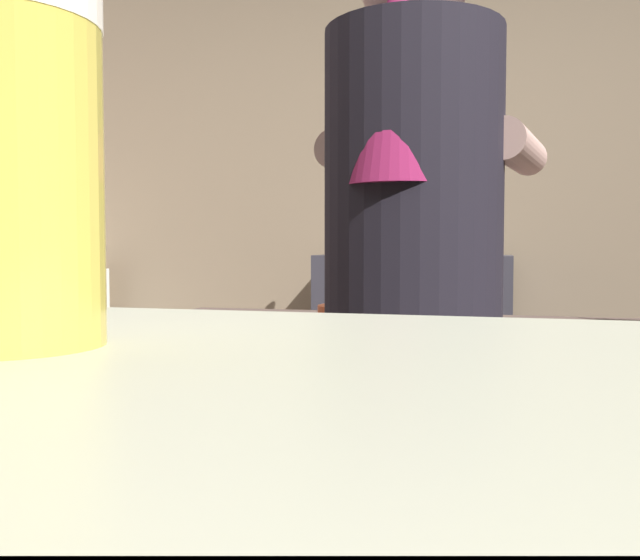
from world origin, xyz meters
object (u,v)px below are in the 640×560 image
(bottle_olive_oil, at_px, (455,233))
(mini_fridge, at_px, (28,369))
(mixing_bowl, at_px, (352,315))
(bartender, at_px, (412,304))
(bottle_hot_sauce, at_px, (338,236))
(chefs_knife, at_px, (550,329))
(pint_glass_near, at_px, (5,170))
(bottle_soy, at_px, (397,233))

(bottle_olive_oil, bearing_deg, mini_fridge, -174.41)
(mini_fridge, relative_size, mixing_bowl, 5.61)
(bartender, distance_m, bottle_hot_sauce, 1.81)
(chefs_knife, height_order, bottle_olive_oil, bottle_olive_oil)
(chefs_knife, xyz_separation_m, pint_glass_near, (-0.32, -1.48, 0.23))
(chefs_knife, height_order, pint_glass_near, pint_glass_near)
(chefs_knife, bearing_deg, bottle_soy, 117.19)
(bartender, bearing_deg, pint_glass_near, -172.54)
(bottle_hot_sauce, bearing_deg, bottle_soy, 36.28)
(bartender, bearing_deg, bottle_olive_oil, 10.84)
(bottle_olive_oil, xyz_separation_m, bottle_soy, (-0.27, 0.06, 0.00))
(mixing_bowl, bearing_deg, pint_glass_near, -83.82)
(bartender, height_order, chefs_knife, bartender)
(mini_fridge, height_order, pint_glass_near, pint_glass_near)
(mini_fridge, relative_size, bottle_hot_sauce, 4.53)
(bartender, bearing_deg, mixing_bowl, 36.37)
(bartender, distance_m, chefs_knife, 0.50)
(mixing_bowl, bearing_deg, bottle_olive_oil, 83.35)
(bartender, xyz_separation_m, chefs_knife, (0.28, 0.40, -0.09))
(bartender, xyz_separation_m, mixing_bowl, (-0.20, 0.41, -0.07))
(bottle_soy, xyz_separation_m, bottle_hot_sauce, (-0.24, -0.18, -0.02))
(bartender, relative_size, mixing_bowl, 9.80)
(bottle_hot_sauce, bearing_deg, pint_glass_near, -79.70)
(pint_glass_near, height_order, bottle_olive_oil, bottle_olive_oil)
(bottle_soy, bearing_deg, mixing_bowl, -86.05)
(bartender, height_order, bottle_hot_sauce, bartender)
(bartender, bearing_deg, chefs_knife, -25.03)
(mixing_bowl, xyz_separation_m, bottle_hot_sauce, (-0.35, 1.31, 0.22))
(bottle_olive_oil, relative_size, bottle_soy, 0.98)
(pint_glass_near, height_order, bottle_soy, bottle_soy)
(bottle_soy, bearing_deg, bottle_olive_oil, -11.55)
(bottle_olive_oil, bearing_deg, bottle_soy, 168.45)
(pint_glass_near, xyz_separation_m, bottle_hot_sauce, (-0.51, 2.79, 0.01))
(pint_glass_near, distance_m, bottle_hot_sauce, 2.84)
(mixing_bowl, distance_m, bottle_soy, 1.52)
(mini_fridge, bearing_deg, bartender, -37.51)
(mini_fridge, height_order, chefs_knife, mini_fridge)
(pint_glass_near, bearing_deg, mini_fridge, 127.63)
(chefs_knife, distance_m, pint_glass_near, 1.53)
(bottle_hot_sauce, bearing_deg, bottle_olive_oil, 13.55)
(bottle_hot_sauce, bearing_deg, bartender, -72.24)
(mixing_bowl, bearing_deg, bottle_soy, 93.95)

